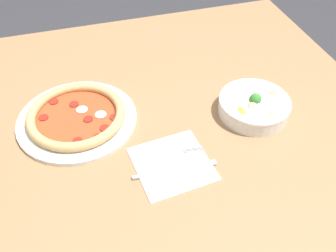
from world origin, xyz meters
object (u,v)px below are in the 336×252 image
object	(u,v)px
bowl	(254,105)
knife	(171,170)
pizza	(77,117)
fork	(168,155)

from	to	relation	value
bowl	knife	distance (m)	0.31
pizza	fork	bearing A→B (deg)	46.25
pizza	bowl	distance (m)	0.48
fork	knife	world-z (taller)	same
fork	knife	distance (m)	0.05
fork	knife	size ratio (longest dim) A/B	0.85
pizza	knife	bearing A→B (deg)	38.82
fork	bowl	bearing A→B (deg)	20.65
bowl	fork	distance (m)	0.29
pizza	bowl	world-z (taller)	bowl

